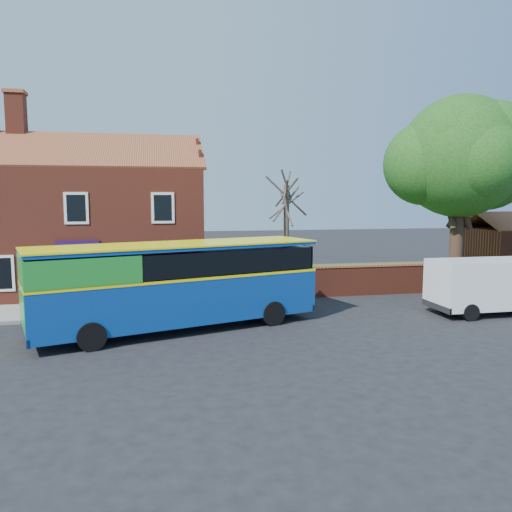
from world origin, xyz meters
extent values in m
plane|color=black|center=(0.00, 0.00, 0.00)|extent=(120.00, 120.00, 0.00)
cube|color=gray|center=(-7.00, 5.75, 0.06)|extent=(18.00, 3.50, 0.12)
cube|color=slate|center=(-7.00, 4.00, 0.07)|extent=(18.00, 0.15, 0.14)
cube|color=#426B28|center=(13.00, 13.00, 0.02)|extent=(26.00, 12.00, 0.04)
cube|color=maroon|center=(-7.00, 11.50, 3.25)|extent=(12.00, 8.00, 6.50)
cube|color=brown|center=(-7.00, 9.50, 7.50)|extent=(12.30, 4.08, 2.16)
cube|color=brown|center=(-7.00, 13.50, 7.50)|extent=(12.30, 4.08, 2.16)
cube|color=maroon|center=(-10.40, 11.50, 9.40)|extent=(0.90, 0.90, 2.20)
cube|color=black|center=(-7.00, 7.47, 4.60)|extent=(1.10, 0.06, 1.50)
cube|color=#4C0F19|center=(-7.00, 7.45, 1.10)|extent=(0.95, 0.04, 2.10)
cube|color=silver|center=(-7.00, 7.47, 1.15)|extent=(1.20, 0.06, 2.30)
cube|color=#260C38|center=(-7.00, 7.44, 2.80)|extent=(2.00, 0.06, 0.60)
cube|color=maroon|center=(13.00, 7.00, 0.75)|extent=(22.00, 0.30, 1.50)
cube|color=brown|center=(13.00, 7.00, 1.55)|extent=(22.00, 0.38, 0.10)
cube|color=#0D3D93|center=(-2.56, 1.96, 1.25)|extent=(11.28, 5.87, 1.74)
cube|color=#FFEB0D|center=(-2.56, 1.96, 2.13)|extent=(11.30, 5.89, 0.10)
cube|color=black|center=(-2.56, 1.96, 2.65)|extent=(10.87, 5.76, 0.87)
cube|color=green|center=(-6.02, 0.89, 2.65)|extent=(4.38, 3.76, 0.93)
cube|color=#0D3D93|center=(-2.56, 1.96, 3.24)|extent=(11.28, 5.87, 0.14)
cube|color=#FFEB0D|center=(-2.56, 1.96, 3.32)|extent=(11.33, 5.92, 0.06)
cylinder|color=black|center=(-5.53, -0.31, 0.49)|extent=(1.03, 0.56, 0.99)
cylinder|color=black|center=(-6.30, 2.16, 0.49)|extent=(1.03, 0.56, 0.99)
cylinder|color=black|center=(1.17, 1.77, 0.49)|extent=(1.03, 0.56, 0.99)
cylinder|color=black|center=(0.40, 4.24, 0.49)|extent=(1.03, 0.56, 0.99)
cube|color=white|center=(11.11, 1.92, 1.36)|extent=(5.45, 2.19, 2.07)
cylinder|color=black|center=(9.37, 0.89, 0.36)|extent=(0.72, 0.22, 0.72)
cylinder|color=black|center=(9.37, 2.94, 0.36)|extent=(0.72, 0.22, 0.72)
cylinder|color=black|center=(12.85, 2.95, 0.36)|extent=(0.72, 0.22, 0.72)
cylinder|color=black|center=(14.62, 10.10, 2.31)|extent=(0.80, 0.80, 4.62)
sphere|color=#347424|center=(14.62, 10.10, 7.53)|extent=(7.23, 7.23, 7.23)
sphere|color=#347424|center=(16.73, 10.51, 6.93)|extent=(5.22, 5.22, 5.22)
sphere|color=#347424|center=(12.71, 10.71, 7.13)|extent=(5.02, 5.02, 5.02)
cylinder|color=#4C4238|center=(4.04, 10.70, 2.90)|extent=(0.33, 0.33, 5.81)
cylinder|color=#4C4238|center=(4.04, 10.70, 4.98)|extent=(0.34, 2.83, 2.28)
cylinder|color=#4C4238|center=(4.04, 10.70, 4.77)|extent=(1.48, 2.09, 2.09)
cylinder|color=#4C4238|center=(4.04, 10.70, 5.18)|extent=(2.38, 1.09, 2.31)
camera|label=1|loc=(-3.32, -17.22, 5.06)|focal=35.00mm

